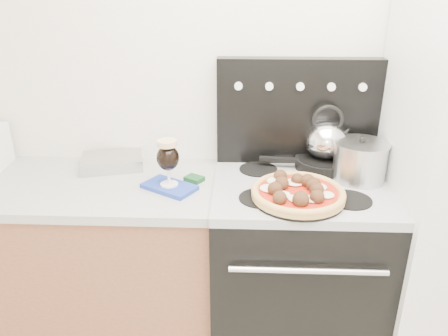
# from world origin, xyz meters

# --- Properties ---
(room_shell) EXTENTS (3.52, 3.01, 2.52)m
(room_shell) POSITION_xyz_m (0.00, 0.29, 1.25)
(room_shell) COLOR beige
(room_shell) RESTS_ON ground
(base_cabinet) EXTENTS (1.45, 0.60, 0.86)m
(base_cabinet) POSITION_xyz_m (-1.02, 1.20, 0.43)
(base_cabinet) COLOR brown
(base_cabinet) RESTS_ON ground
(countertop) EXTENTS (1.48, 0.63, 0.04)m
(countertop) POSITION_xyz_m (-1.02, 1.20, 0.88)
(countertop) COLOR #B0B0B0
(countertop) RESTS_ON base_cabinet
(stove_body) EXTENTS (0.76, 0.65, 0.88)m
(stove_body) POSITION_xyz_m (0.08, 1.18, 0.44)
(stove_body) COLOR black
(stove_body) RESTS_ON ground
(cooktop) EXTENTS (0.76, 0.65, 0.04)m
(cooktop) POSITION_xyz_m (0.08, 1.18, 0.90)
(cooktop) COLOR #ADADB2
(cooktop) RESTS_ON stove_body
(backguard) EXTENTS (0.76, 0.08, 0.50)m
(backguard) POSITION_xyz_m (0.08, 1.45, 1.17)
(backguard) COLOR black
(backguard) RESTS_ON cooktop
(foil_sheet) EXTENTS (0.33, 0.28, 0.06)m
(foil_sheet) POSITION_xyz_m (-0.81, 1.38, 0.93)
(foil_sheet) COLOR silver
(foil_sheet) RESTS_ON countertop
(oven_mitt) EXTENTS (0.27, 0.23, 0.02)m
(oven_mitt) POSITION_xyz_m (-0.49, 1.14, 0.91)
(oven_mitt) COLOR #203AA4
(oven_mitt) RESTS_ON countertop
(beer_glass) EXTENTS (0.12, 0.12, 0.21)m
(beer_glass) POSITION_xyz_m (-0.49, 1.14, 1.02)
(beer_glass) COLOR black
(beer_glass) RESTS_ON oven_mitt
(pizza_pan) EXTENTS (0.44, 0.44, 0.01)m
(pizza_pan) POSITION_xyz_m (0.05, 1.02, 0.93)
(pizza_pan) COLOR black
(pizza_pan) RESTS_ON cooktop
(pizza) EXTENTS (0.47, 0.47, 0.05)m
(pizza) POSITION_xyz_m (0.05, 1.02, 0.96)
(pizza) COLOR #E7B667
(pizza) RESTS_ON pizza_pan
(skillet) EXTENTS (0.30, 0.30, 0.05)m
(skillet) POSITION_xyz_m (0.21, 1.36, 0.94)
(skillet) COLOR black
(skillet) RESTS_ON cooktop
(tea_kettle) EXTENTS (0.22, 0.22, 0.22)m
(tea_kettle) POSITION_xyz_m (0.21, 1.36, 1.08)
(tea_kettle) COLOR white
(tea_kettle) RESTS_ON skillet
(stock_pot) EXTENTS (0.29, 0.29, 0.17)m
(stock_pot) POSITION_xyz_m (0.34, 1.24, 1.00)
(stock_pot) COLOR #BCBCBC
(stock_pot) RESTS_ON cooktop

